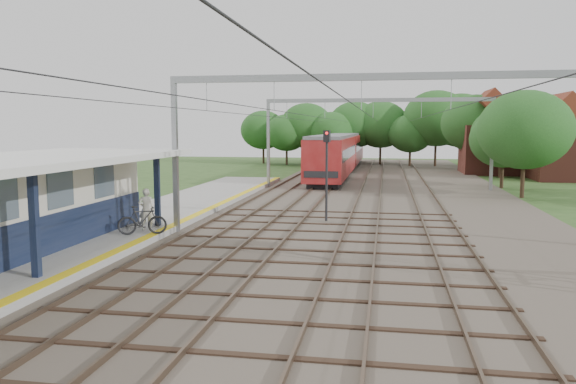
# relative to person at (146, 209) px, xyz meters

# --- Properties ---
(ballast_bed) EXTENTS (18.00, 90.00, 0.10)m
(ballast_bed) POSITION_rel_person_xyz_m (9.89, 16.23, -1.21)
(ballast_bed) COLOR #473D33
(ballast_bed) RESTS_ON ground
(platform) EXTENTS (5.00, 52.00, 0.35)m
(platform) POSITION_rel_person_xyz_m (-1.61, 0.23, -1.09)
(platform) COLOR gray
(platform) RESTS_ON ground
(yellow_stripe) EXTENTS (0.45, 52.00, 0.01)m
(yellow_stripe) POSITION_rel_person_xyz_m (0.64, 0.23, -0.91)
(yellow_stripe) COLOR yellow
(yellow_stripe) RESTS_ON platform
(rail_tracks) EXTENTS (11.80, 88.00, 0.15)m
(rail_tracks) POSITION_rel_person_xyz_m (7.39, 16.23, -1.09)
(rail_tracks) COLOR brown
(rail_tracks) RESTS_ON ballast_bed
(catenary_system) EXTENTS (17.22, 88.00, 7.00)m
(catenary_system) POSITION_rel_person_xyz_m (9.28, 11.52, 4.25)
(catenary_system) COLOR gray
(catenary_system) RESTS_ON ground
(tree_band) EXTENTS (31.72, 30.88, 8.82)m
(tree_band) POSITION_rel_person_xyz_m (9.74, 43.36, 3.66)
(tree_band) COLOR #382619
(tree_band) RESTS_ON ground
(house_near) EXTENTS (7.00, 6.12, 7.89)m
(house_near) POSITION_rel_person_xyz_m (26.89, 32.23, 1.72)
(house_near) COLOR brown
(house_near) RESTS_ON ground
(house_far) EXTENTS (8.00, 6.12, 8.66)m
(house_far) POSITION_rel_person_xyz_m (21.89, 38.23, 1.97)
(house_far) COLOR brown
(house_far) RESTS_ON ground
(person) EXTENTS (0.77, 0.64, 1.83)m
(person) POSITION_rel_person_xyz_m (0.00, 0.00, 0.00)
(person) COLOR beige
(person) RESTS_ON platform
(bicycle) EXTENTS (2.08, 1.21, 1.20)m
(bicycle) POSITION_rel_person_xyz_m (0.25, -0.98, -0.31)
(bicycle) COLOR black
(bicycle) RESTS_ON platform
(train) EXTENTS (3.06, 38.11, 4.01)m
(train) POSITION_rel_person_xyz_m (5.39, 37.89, 0.97)
(train) COLOR black
(train) RESTS_ON ballast_bed
(signal_post) EXTENTS (0.36, 0.31, 4.63)m
(signal_post) POSITION_rel_person_xyz_m (7.24, 5.24, 1.72)
(signal_post) COLOR black
(signal_post) RESTS_ON ground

